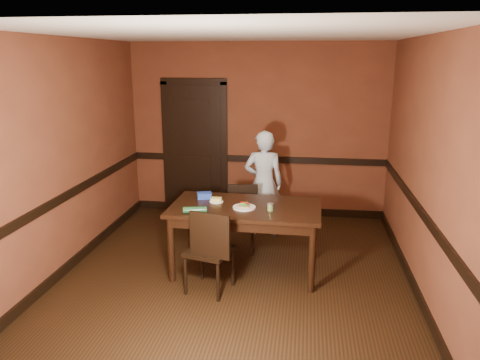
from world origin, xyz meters
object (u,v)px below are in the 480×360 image
(person, at_px, (264,183))
(chair_near, at_px, (209,249))
(sauce_jar, at_px, (270,207))
(food_tub, at_px, (204,196))
(dining_table, at_px, (245,239))
(chair_far, at_px, (240,220))
(sandwich_plate, at_px, (244,206))
(cheese_saucer, at_px, (216,200))

(person, bearing_deg, chair_near, 72.44)
(person, height_order, sauce_jar, person)
(chair_near, xyz_separation_m, food_tub, (-0.21, 0.75, 0.37))
(dining_table, bearing_deg, food_tub, 159.16)
(chair_far, height_order, sandwich_plate, sandwich_plate)
(chair_far, relative_size, chair_near, 0.89)
(food_tub, bearing_deg, dining_table, -39.57)
(person, distance_m, sandwich_plate, 1.33)
(sauce_jar, bearing_deg, chair_near, -146.80)
(sandwich_plate, xyz_separation_m, food_tub, (-0.53, 0.30, 0.02))
(sauce_jar, relative_size, food_tub, 0.41)
(chair_far, distance_m, chair_near, 1.13)
(person, xyz_separation_m, food_tub, (-0.63, -1.02, 0.10))
(cheese_saucer, distance_m, food_tub, 0.21)
(chair_far, height_order, chair_near, chair_near)
(sauce_jar, height_order, cheese_saucer, sauce_jar)
(chair_near, distance_m, food_tub, 0.86)
(chair_far, bearing_deg, sandwich_plate, -82.87)
(dining_table, height_order, sandwich_plate, sandwich_plate)
(person, bearing_deg, cheese_saucer, 63.90)
(sandwich_plate, bearing_deg, chair_far, 102.53)
(food_tub, bearing_deg, chair_far, 26.61)
(chair_near, bearing_deg, person, -88.51)
(person, bearing_deg, food_tub, 54.14)
(cheese_saucer, bearing_deg, dining_table, -15.08)
(dining_table, distance_m, person, 1.29)
(person, relative_size, food_tub, 7.41)
(chair_far, bearing_deg, food_tub, -141.26)
(person, height_order, cheese_saucer, person)
(food_tub, bearing_deg, chair_near, -91.77)
(dining_table, xyz_separation_m, person, (0.09, 1.24, 0.34))
(dining_table, relative_size, cheese_saucer, 10.43)
(dining_table, distance_m, sandwich_plate, 0.43)
(chair_near, distance_m, cheese_saucer, 0.72)
(person, distance_m, cheese_saucer, 1.23)
(chair_near, xyz_separation_m, sandwich_plate, (0.32, 0.45, 0.35))
(dining_table, height_order, chair_near, chair_near)
(person, xyz_separation_m, sauce_jar, (0.20, -1.37, 0.10))
(dining_table, height_order, cheese_saucer, cheese_saucer)
(cheese_saucer, bearing_deg, food_tub, 145.41)
(person, relative_size, sauce_jar, 18.23)
(sandwich_plate, relative_size, sauce_jar, 3.17)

